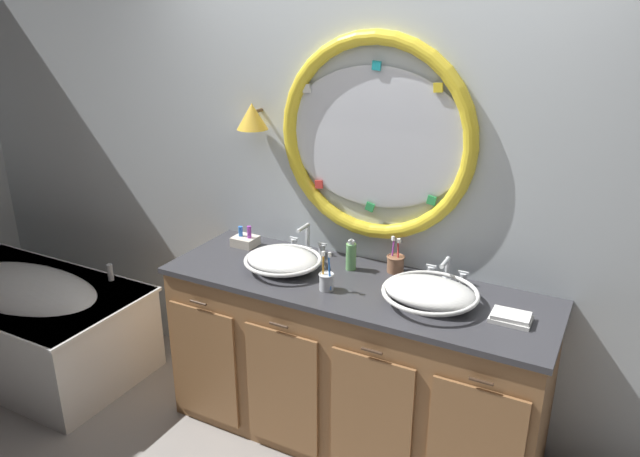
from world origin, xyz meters
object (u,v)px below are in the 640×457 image
object	(u,v)px
toothbrush_holder_left	(326,280)
soap_dispenser	(351,256)
toothbrush_holder_right	(395,263)
bathtub	(28,318)
sink_basin_left	(283,260)
toiletry_basket	(245,240)
folded_hand_towel	(511,318)
sink_basin_right	(430,292)

from	to	relation	value
toothbrush_holder_left	soap_dispenser	bearing A→B (deg)	89.47
toothbrush_holder_right	soap_dispenser	distance (m)	0.23
toothbrush_holder_right	bathtub	bearing A→B (deg)	-165.72
sink_basin_left	toothbrush_holder_right	bearing A→B (deg)	25.35
sink_basin_left	toiletry_basket	xyz separation A→B (m)	(-0.36, 0.18, -0.02)
bathtub	toiletry_basket	world-z (taller)	toiletry_basket
bathtub	folded_hand_towel	bearing A→B (deg)	6.49
sink_basin_right	folded_hand_towel	xyz separation A→B (m)	(0.37, 0.01, -0.04)
bathtub	folded_hand_towel	distance (m)	2.96
soap_dispenser	sink_basin_right	bearing A→B (deg)	-19.19
toothbrush_holder_left	toiletry_basket	bearing A→B (deg)	157.11
toothbrush_holder_right	folded_hand_towel	world-z (taller)	toothbrush_holder_right
bathtub	sink_basin_right	bearing A→B (deg)	7.31
sink_basin_right	folded_hand_towel	world-z (taller)	sink_basin_right
sink_basin_left	toothbrush_holder_left	distance (m)	0.32
bathtub	toothbrush_holder_left	bearing A→B (deg)	6.16
sink_basin_right	toiletry_basket	xyz separation A→B (m)	(-1.15, 0.18, -0.02)
toothbrush_holder_left	bathtub	bearing A→B (deg)	-173.84
toothbrush_holder_right	soap_dispenser	size ratio (longest dim) A/B	1.11
soap_dispenser	toiletry_basket	size ratio (longest dim) A/B	1.30
toiletry_basket	toothbrush_holder_left	bearing A→B (deg)	-22.89
sink_basin_left	toothbrush_holder_left	bearing A→B (deg)	-18.60
folded_hand_towel	toiletry_basket	world-z (taller)	toiletry_basket
sink_basin_right	soap_dispenser	xyz separation A→B (m)	(-0.48, 0.17, 0.02)
soap_dispenser	toothbrush_holder_right	bearing A→B (deg)	20.59
bathtub	sink_basin_left	distance (m)	1.86
toothbrush_holder_right	soap_dispenser	world-z (taller)	toothbrush_holder_right
folded_hand_towel	bathtub	bearing A→B (deg)	-173.51
soap_dispenser	folded_hand_towel	distance (m)	0.87
folded_hand_towel	sink_basin_left	bearing A→B (deg)	-179.74
sink_basin_right	toothbrush_holder_right	bearing A→B (deg)	137.08
sink_basin_left	toiletry_basket	world-z (taller)	toiletry_basket
folded_hand_towel	soap_dispenser	bearing A→B (deg)	169.17
bathtub	soap_dispenser	size ratio (longest dim) A/B	8.91
toothbrush_holder_right	folded_hand_towel	xyz separation A→B (m)	(0.64, -0.24, -0.03)
sink_basin_left	soap_dispenser	world-z (taller)	soap_dispenser
toothbrush_holder_right	folded_hand_towel	distance (m)	0.68
toothbrush_holder_left	toothbrush_holder_right	distance (m)	0.41
toiletry_basket	sink_basin_left	bearing A→B (deg)	-26.35
toothbrush_holder_right	soap_dispenser	bearing A→B (deg)	-159.41
bathtub	sink_basin_right	distance (m)	2.61
toothbrush_holder_left	toiletry_basket	xyz separation A→B (m)	(-0.67, 0.28, -0.02)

